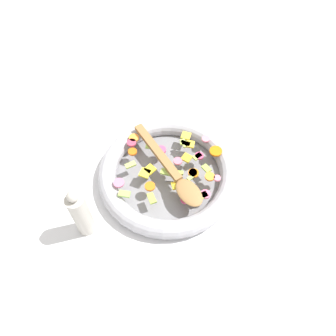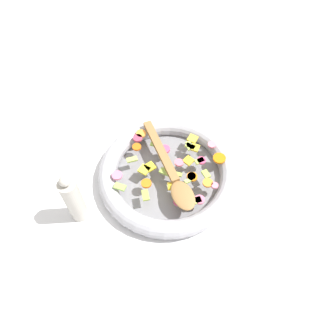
% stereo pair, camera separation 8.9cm
% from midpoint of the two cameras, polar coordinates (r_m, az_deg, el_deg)
% --- Properties ---
extents(ground_plane, '(4.00, 4.00, 0.00)m').
position_cam_midpoint_polar(ground_plane, '(0.93, -2.73, -1.94)').
color(ground_plane, silver).
extents(skillet, '(0.39, 0.39, 0.05)m').
position_cam_midpoint_polar(skillet, '(0.91, -2.78, -1.19)').
color(skillet, slate).
rests_on(skillet, ground_plane).
extents(chopped_vegetables, '(0.26, 0.29, 0.01)m').
position_cam_midpoint_polar(chopped_vegetables, '(0.89, -1.91, 0.39)').
color(chopped_vegetables, orange).
rests_on(chopped_vegetables, skillet).
extents(wooden_spoon, '(0.24, 0.25, 0.01)m').
position_cam_midpoint_polar(wooden_spoon, '(0.86, -2.07, -0.85)').
color(wooden_spoon, olive).
rests_on(wooden_spoon, chopped_vegetables).
extents(pepper_mill, '(0.04, 0.04, 0.18)m').
position_cam_midpoint_polar(pepper_mill, '(0.82, -17.97, -7.85)').
color(pepper_mill, '#B2ADA3').
rests_on(pepper_mill, ground_plane).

